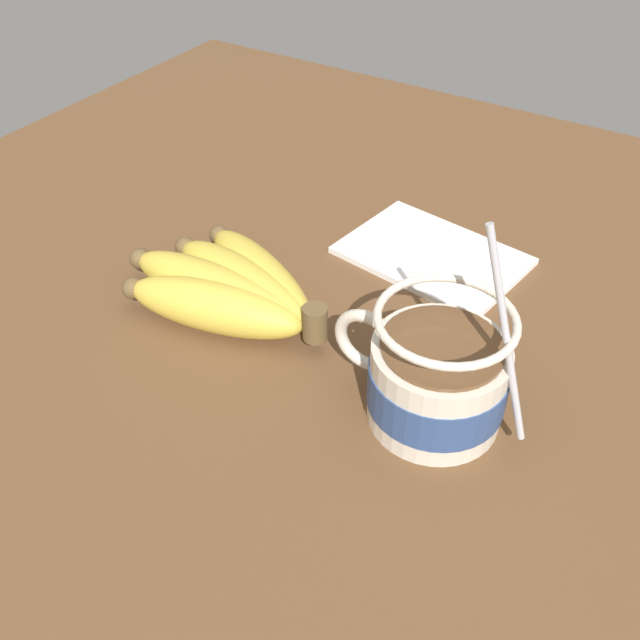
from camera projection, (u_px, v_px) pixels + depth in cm
name	position (u px, v px, depth cm)	size (l,w,h in cm)	color
table	(324.00, 385.00, 57.35)	(109.90, 109.90, 3.80)	brown
coffee_mug	(435.00, 379.00, 49.89)	(15.12, 9.86, 17.15)	beige
banana_bunch	(232.00, 289.00, 60.44)	(20.44, 14.40, 4.37)	brown
napkin	(432.00, 256.00, 67.38)	(17.71, 13.63, 0.60)	white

